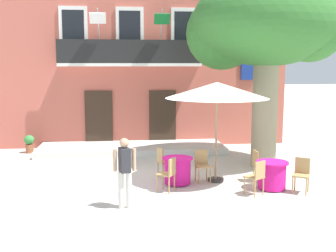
{
  "coord_description": "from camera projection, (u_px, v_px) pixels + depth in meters",
  "views": [
    {
      "loc": [
        -0.71,
        -11.75,
        3.29
      ],
      "look_at": [
        0.79,
        1.77,
        1.3
      ],
      "focal_mm": 43.87,
      "sensor_mm": 36.0,
      "label": 1
    }
  ],
  "objects": [
    {
      "name": "pedestrian_near_entrance",
      "position": [
        125.0,
        169.0,
        9.46
      ],
      "size": [
        0.53,
        0.38,
        1.66
      ],
      "color": "silver",
      "rests_on": "ground"
    },
    {
      "name": "cafe_chair_near_tree_0",
      "position": [
        259.0,
        164.0,
        11.72
      ],
      "size": [
        0.42,
        0.42,
        0.91
      ],
      "color": "tan",
      "rests_on": "ground"
    },
    {
      "name": "plane_tree",
      "position": [
        265.0,
        26.0,
        13.08
      ],
      "size": [
        4.93,
        4.33,
        6.17
      ],
      "color": "gray",
      "rests_on": "ground"
    },
    {
      "name": "ground_planter_left",
      "position": [
        29.0,
        143.0,
        15.64
      ],
      "size": [
        0.38,
        0.38,
        0.69
      ],
      "color": "#995638",
      "rests_on": "ground"
    },
    {
      "name": "cafe_chair_near_tree_2",
      "position": [
        301.0,
        173.0,
        10.73
      ],
      "size": [
        0.55,
        0.55,
        0.91
      ],
      "color": "tan",
      "rests_on": "ground"
    },
    {
      "name": "cafe_chair_near_tree_1",
      "position": [
        256.0,
        175.0,
        10.47
      ],
      "size": [
        0.55,
        0.55,
        0.91
      ],
      "color": "tan",
      "rests_on": "ground"
    },
    {
      "name": "cafe_chair_middle_0",
      "position": [
        169.0,
        172.0,
        10.78
      ],
      "size": [
        0.55,
        0.55,
        0.91
      ],
      "color": "tan",
      "rests_on": "ground"
    },
    {
      "name": "cafe_chair_middle_2",
      "position": [
        163.0,
        160.0,
        12.11
      ],
      "size": [
        0.52,
        0.52,
        0.91
      ],
      "color": "tan",
      "rests_on": "ground"
    },
    {
      "name": "building_facade",
      "position": [
        129.0,
        56.0,
        18.39
      ],
      "size": [
        13.0,
        5.09,
        7.5
      ],
      "color": "#BC5B4C",
      "rests_on": "ground"
    },
    {
      "name": "cafe_umbrella",
      "position": [
        217.0,
        91.0,
        11.46
      ],
      "size": [
        2.9,
        2.9,
        2.85
      ],
      "color": "#997A56",
      "rests_on": "ground"
    },
    {
      "name": "ground_plane",
      "position": [
        148.0,
        179.0,
        12.11
      ],
      "size": [
        120.0,
        120.0,
        0.0
      ],
      "primitive_type": "plane",
      "color": "beige"
    },
    {
      "name": "cafe_table_near_tree",
      "position": [
        272.0,
        175.0,
        11.02
      ],
      "size": [
        0.86,
        0.86,
        0.76
      ],
      "color": "#DB1984",
      "rests_on": "ground"
    },
    {
      "name": "cafe_chair_middle_1",
      "position": [
        202.0,
        164.0,
        11.72
      ],
      "size": [
        0.44,
        0.44,
        0.91
      ],
      "color": "tan",
      "rests_on": "ground"
    },
    {
      "name": "entrance_step_platform",
      "position": [
        132.0,
        148.0,
        15.9
      ],
      "size": [
        7.1,
        2.18,
        0.25
      ],
      "primitive_type": "cube",
      "color": "silver",
      "rests_on": "ground"
    },
    {
      "name": "cafe_table_middle",
      "position": [
        177.0,
        170.0,
        11.5
      ],
      "size": [
        0.86,
        0.86,
        0.76
      ],
      "color": "#DB1984",
      "rests_on": "ground"
    }
  ]
}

